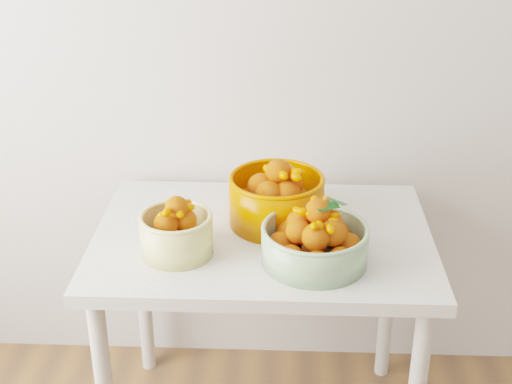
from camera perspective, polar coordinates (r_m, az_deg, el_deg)
table at (r=2.17m, az=0.54°, el=-5.53°), size 1.00×0.70×0.75m
bowl_cream at (r=2.00m, az=-6.37°, el=-3.22°), size 0.26×0.26×0.18m
bowl_green at (r=1.96m, az=4.72°, el=-3.88°), size 0.33×0.33×0.19m
bowl_orange at (r=2.14m, az=1.64°, el=-0.52°), size 0.31×0.31×0.21m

